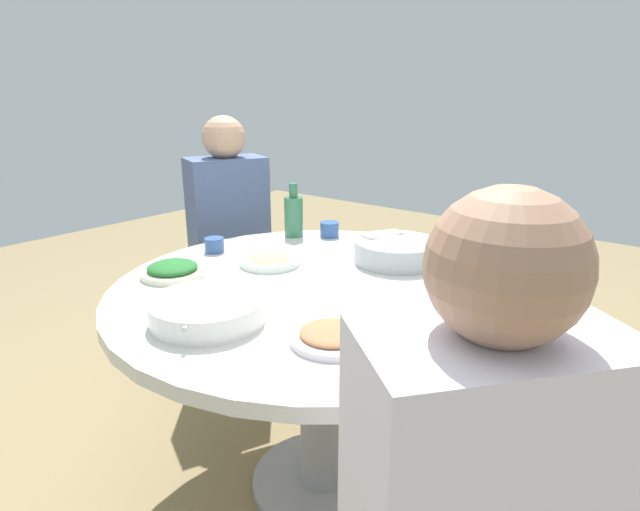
{
  "coord_description": "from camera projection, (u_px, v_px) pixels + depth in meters",
  "views": [
    {
      "loc": [
        -0.92,
        1.16,
        1.31
      ],
      "look_at": [
        0.0,
        0.02,
        0.84
      ],
      "focal_mm": 29.0,
      "sensor_mm": 36.0,
      "label": 1
    }
  ],
  "objects": [
    {
      "name": "dish_greens",
      "position": [
        173.0,
        270.0,
        1.65
      ],
      "size": [
        0.2,
        0.2,
        0.05
      ],
      "color": "#ECEAC8",
      "rests_on": "round_dining_table"
    },
    {
      "name": "diner_right",
      "position": [
        228.0,
        215.0,
        2.36
      ],
      "size": [
        0.44,
        0.43,
        0.76
      ],
      "color": "#2D333D",
      "rests_on": "stool_for_diner_right"
    },
    {
      "name": "rice_bowl",
      "position": [
        396.0,
        251.0,
        1.78
      ],
      "size": [
        0.29,
        0.29,
        0.08
      ],
      "color": "#B2B5BA",
      "rests_on": "round_dining_table"
    },
    {
      "name": "tea_cup_far",
      "position": [
        214.0,
        245.0,
        1.89
      ],
      "size": [
        0.07,
        0.07,
        0.05
      ],
      "primitive_type": "cylinder",
      "color": "#355595",
      "rests_on": "round_dining_table"
    },
    {
      "name": "ground",
      "position": [
        323.0,
        483.0,
        1.81
      ],
      "size": [
        8.0,
        8.0,
        0.0
      ],
      "primitive_type": "plane",
      "color": "#87744F"
    },
    {
      "name": "dish_noodles",
      "position": [
        270.0,
        259.0,
        1.76
      ],
      "size": [
        0.21,
        0.21,
        0.04
      ],
      "color": "white",
      "rests_on": "round_dining_table"
    },
    {
      "name": "dish_tofu_braise",
      "position": [
        333.0,
        336.0,
        1.22
      ],
      "size": [
        0.2,
        0.2,
        0.04
      ],
      "color": "silver",
      "rests_on": "round_dining_table"
    },
    {
      "name": "tea_cup_side",
      "position": [
        329.0,
        229.0,
        2.09
      ],
      "size": [
        0.08,
        0.08,
        0.06
      ],
      "primitive_type": "cylinder",
      "color": "#2F5498",
      "rests_on": "round_dining_table"
    },
    {
      "name": "tea_cup_near",
      "position": [
        522.0,
        294.0,
        1.43
      ],
      "size": [
        0.06,
        0.06,
        0.05
      ],
      "primitive_type": "cylinder",
      "color": "#C1423D",
      "rests_on": "round_dining_table"
    },
    {
      "name": "soup_bowl",
      "position": [
        208.0,
        311.0,
        1.32
      ],
      "size": [
        0.29,
        0.29,
        0.06
      ],
      "color": "white",
      "rests_on": "round_dining_table"
    },
    {
      "name": "green_bottle",
      "position": [
        294.0,
        215.0,
        2.09
      ],
      "size": [
        0.08,
        0.08,
        0.22
      ],
      "color": "#357550",
      "rests_on": "round_dining_table"
    },
    {
      "name": "round_dining_table",
      "position": [
        324.0,
        327.0,
        1.63
      ],
      "size": [
        1.3,
        1.3,
        0.75
      ],
      "color": "#99999E",
      "rests_on": "ground"
    },
    {
      "name": "stool_for_diner_right",
      "position": [
        234.0,
        324.0,
        2.52
      ],
      "size": [
        0.33,
        0.33,
        0.45
      ],
      "primitive_type": "cylinder",
      "color": "brown",
      "rests_on": "ground"
    },
    {
      "name": "diner_left",
      "position": [
        478.0,
        510.0,
        0.7
      ],
      "size": [
        0.47,
        0.46,
        0.76
      ],
      "color": "#2D333D",
      "rests_on": "stool_for_diner_left"
    }
  ]
}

